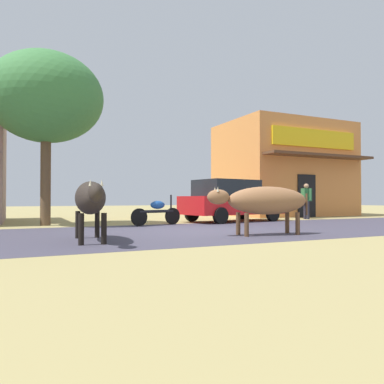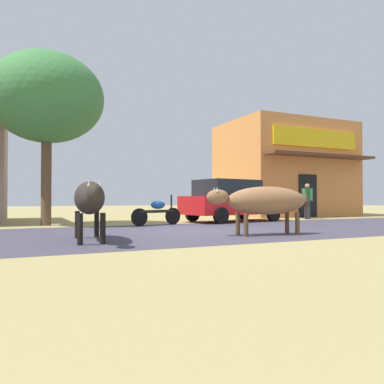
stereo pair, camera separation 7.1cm
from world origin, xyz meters
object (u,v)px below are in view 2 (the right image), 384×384
Objects in this scene: parked_hatchback_car at (231,200)px; cow_far_dark at (265,201)px; cow_near_brown at (90,199)px; pedestrian_by_shop at (307,198)px; roadside_tree at (47,99)px; parked_motorcycle at (157,212)px.

cow_far_dark is at bearing -111.94° from parked_hatchback_car.
cow_near_brown is 1.71× the size of pedestrian_by_shop.
pedestrian_by_shop is at bearing 1.33° from parked_hatchback_car.
parked_motorcycle is (3.47, -1.45, -3.85)m from roadside_tree.
roadside_tree is 5.38m from parked_motorcycle.
parked_hatchback_car is 5.53m from cow_far_dark.
roadside_tree is at bearing 128.92° from cow_far_dark.
parked_motorcycle is 5.01m from cow_near_brown.
pedestrian_by_shop reaches higher than cow_near_brown.
roadside_tree reaches higher than pedestrian_by_shop.
pedestrian_by_shop reaches higher than cow_far_dark.
parked_motorcycle is 4.62m from cow_far_dark.
pedestrian_by_shop is (7.30, 0.80, 0.46)m from parked_motorcycle.
cow_near_brown is at bearing -84.47° from roadside_tree.
parked_motorcycle is at bearing -22.68° from roadside_tree.
cow_near_brown is 11.32m from pedestrian_by_shop.
roadside_tree is 6.48m from cow_near_brown.
parked_motorcycle is at bearing -173.75° from pedestrian_by_shop.
cow_near_brown is (-6.28, -4.74, 0.06)m from parked_hatchback_car.
cow_near_brown reaches higher than parked_motorcycle.
parked_hatchback_car is 7.87m from cow_near_brown.
parked_hatchback_car is (6.81, -0.74, -3.47)m from roadside_tree.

